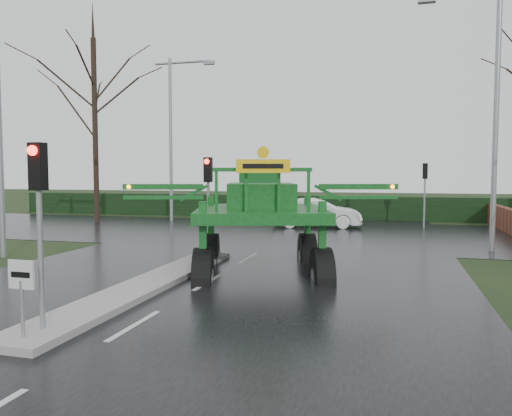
% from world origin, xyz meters
% --- Properties ---
extents(ground, '(140.00, 140.00, 0.00)m').
position_xyz_m(ground, '(0.00, 0.00, 0.00)').
color(ground, black).
rests_on(ground, ground).
extents(road_main, '(14.00, 80.00, 0.02)m').
position_xyz_m(road_main, '(0.00, 10.00, 0.00)').
color(road_main, black).
rests_on(road_main, ground).
extents(road_cross, '(80.00, 12.00, 0.02)m').
position_xyz_m(road_cross, '(0.00, 16.00, 0.01)').
color(road_cross, black).
rests_on(road_cross, ground).
extents(median_island, '(1.20, 10.00, 0.16)m').
position_xyz_m(median_island, '(-1.30, 3.00, 0.09)').
color(median_island, gray).
rests_on(median_island, ground).
extents(hedge_row, '(44.00, 0.90, 1.50)m').
position_xyz_m(hedge_row, '(0.00, 24.00, 0.75)').
color(hedge_row, black).
rests_on(hedge_row, ground).
extents(keep_left_sign, '(0.50, 0.07, 1.35)m').
position_xyz_m(keep_left_sign, '(-1.30, -1.50, 1.06)').
color(keep_left_sign, gray).
rests_on(keep_left_sign, ground).
extents(traffic_signal_near, '(0.26, 0.33, 3.52)m').
position_xyz_m(traffic_signal_near, '(-1.30, -1.01, 2.59)').
color(traffic_signal_near, gray).
rests_on(traffic_signal_near, ground).
extents(traffic_signal_mid, '(0.26, 0.33, 3.52)m').
position_xyz_m(traffic_signal_mid, '(-1.30, 7.49, 2.59)').
color(traffic_signal_mid, gray).
rests_on(traffic_signal_mid, ground).
extents(traffic_signal_far, '(0.26, 0.33, 3.52)m').
position_xyz_m(traffic_signal_far, '(6.50, 20.01, 2.59)').
color(traffic_signal_far, gray).
rests_on(traffic_signal_far, ground).
extents(street_light_left_near, '(3.85, 0.30, 10.00)m').
position_xyz_m(street_light_left_near, '(-8.19, 6.00, 5.99)').
color(street_light_left_near, gray).
rests_on(street_light_left_near, ground).
extents(street_light_right, '(3.85, 0.30, 10.00)m').
position_xyz_m(street_light_right, '(8.19, 12.00, 5.99)').
color(street_light_right, gray).
rests_on(street_light_right, ground).
extents(street_light_left_far, '(3.85, 0.30, 10.00)m').
position_xyz_m(street_light_left_far, '(-8.19, 20.00, 5.99)').
color(street_light_left_far, gray).
rests_on(street_light_left_far, ground).
extents(tree_left_far, '(7.70, 7.70, 13.26)m').
position_xyz_m(tree_left_far, '(-12.50, 18.00, 7.15)').
color(tree_left_far, black).
rests_on(tree_left_far, ground).
extents(crop_sprayer, '(7.98, 6.03, 4.63)m').
position_xyz_m(crop_sprayer, '(-0.29, 4.46, 2.19)').
color(crop_sprayer, black).
rests_on(crop_sprayer, ground).
extents(white_sedan, '(4.98, 2.38, 1.57)m').
position_xyz_m(white_sedan, '(0.83, 18.53, 0.00)').
color(white_sedan, white).
rests_on(white_sedan, ground).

